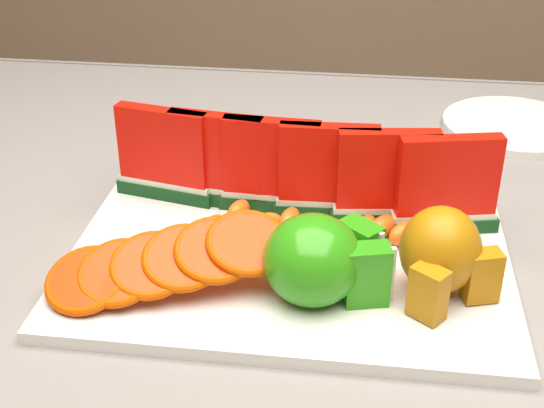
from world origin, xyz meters
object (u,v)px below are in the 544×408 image
side_plate (514,125)px  platter (290,254)px  pear_cluster (442,254)px  fork (204,165)px  apple_cluster (321,261)px

side_plate → platter: bearing=-126.8°
pear_cluster → fork: 0.34m
apple_cluster → pear_cluster: (0.10, 0.01, 0.01)m
side_plate → fork: size_ratio=1.17×
platter → pear_cluster: (0.13, -0.05, 0.04)m
fork → apple_cluster: bearing=-57.7°
side_plate → apple_cluster: bearing=-118.6°
apple_cluster → fork: (-0.15, 0.24, -0.04)m
side_plate → fork: 0.40m
apple_cluster → pear_cluster: size_ratio=1.18×
platter → fork: platter is taller
platter → side_plate: platter is taller
platter → pear_cluster: size_ratio=4.05×
apple_cluster → side_plate: 0.46m
platter → fork: bearing=124.1°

